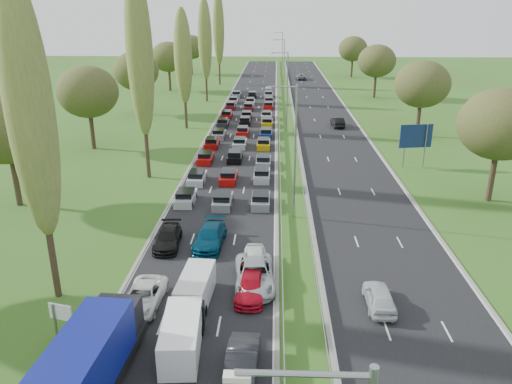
{
  "coord_description": "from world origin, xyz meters",
  "views": [
    {
      "loc": [
        2.72,
        0.84,
        17.83
      ],
      "look_at": [
        0.97,
        45.43,
        1.5
      ],
      "focal_mm": 35.0,
      "sensor_mm": 36.0,
      "label": 1
    }
  ],
  "objects_px": {
    "near_car_3": "(168,238)",
    "info_sign": "(61,316)",
    "near_car_2": "(143,296)",
    "blue_lorry": "(94,357)",
    "direction_sign": "(416,138)",
    "white_van_rear": "(196,287)",
    "white_van_front": "(182,334)"
  },
  "relations": [
    {
      "from": "near_car_2",
      "to": "white_van_front",
      "type": "xyz_separation_m",
      "value": [
        3.27,
        -4.26,
        0.34
      ]
    },
    {
      "from": "white_van_rear",
      "to": "info_sign",
      "type": "relative_size",
      "value": 2.25
    },
    {
      "from": "blue_lorry",
      "to": "direction_sign",
      "type": "xyz_separation_m",
      "value": [
        25.37,
        38.61,
        1.61
      ]
    },
    {
      "from": "blue_lorry",
      "to": "white_van_front",
      "type": "height_order",
      "value": "blue_lorry"
    },
    {
      "from": "near_car_3",
      "to": "blue_lorry",
      "type": "relative_size",
      "value": 0.54
    },
    {
      "from": "near_car_3",
      "to": "direction_sign",
      "type": "xyz_separation_m",
      "value": [
        25.15,
        22.47,
        2.86
      ]
    },
    {
      "from": "white_van_rear",
      "to": "info_sign",
      "type": "xyz_separation_m",
      "value": [
        -7.13,
        -4.13,
        0.4
      ]
    },
    {
      "from": "near_car_3",
      "to": "blue_lorry",
      "type": "distance_m",
      "value": 16.19
    },
    {
      "from": "near_car_2",
      "to": "white_van_rear",
      "type": "distance_m",
      "value": 3.38
    },
    {
      "from": "near_car_3",
      "to": "blue_lorry",
      "type": "height_order",
      "value": "blue_lorry"
    },
    {
      "from": "blue_lorry",
      "to": "direction_sign",
      "type": "distance_m",
      "value": 46.23
    },
    {
      "from": "near_car_2",
      "to": "near_car_3",
      "type": "distance_m",
      "value": 8.66
    },
    {
      "from": "near_car_2",
      "to": "info_sign",
      "type": "relative_size",
      "value": 2.32
    },
    {
      "from": "near_car_3",
      "to": "direction_sign",
      "type": "bearing_deg",
      "value": 38.42
    },
    {
      "from": "near_car_2",
      "to": "blue_lorry",
      "type": "height_order",
      "value": "blue_lorry"
    },
    {
      "from": "near_car_2",
      "to": "white_van_front",
      "type": "bearing_deg",
      "value": -49.64
    },
    {
      "from": "info_sign",
      "to": "direction_sign",
      "type": "height_order",
      "value": "direction_sign"
    },
    {
      "from": "white_van_rear",
      "to": "info_sign",
      "type": "bearing_deg",
      "value": -146.47
    },
    {
      "from": "white_van_front",
      "to": "direction_sign",
      "type": "height_order",
      "value": "direction_sign"
    },
    {
      "from": "near_car_3",
      "to": "white_van_rear",
      "type": "relative_size",
      "value": 1.01
    },
    {
      "from": "near_car_3",
      "to": "white_van_rear",
      "type": "xyz_separation_m",
      "value": [
        3.48,
        -7.79,
        0.26
      ]
    },
    {
      "from": "white_van_front",
      "to": "info_sign",
      "type": "distance_m",
      "value": 7.23
    },
    {
      "from": "near_car_3",
      "to": "blue_lorry",
      "type": "bearing_deg",
      "value": -94.14
    },
    {
      "from": "near_car_2",
      "to": "blue_lorry",
      "type": "bearing_deg",
      "value": -90.62
    },
    {
      "from": "blue_lorry",
      "to": "near_car_3",
      "type": "bearing_deg",
      "value": 92.88
    },
    {
      "from": "white_van_rear",
      "to": "direction_sign",
      "type": "xyz_separation_m",
      "value": [
        21.67,
        30.25,
        2.59
      ]
    },
    {
      "from": "info_sign",
      "to": "direction_sign",
      "type": "xyz_separation_m",
      "value": [
        28.8,
        34.39,
        2.2
      ]
    },
    {
      "from": "near_car_2",
      "to": "blue_lorry",
      "type": "distance_m",
      "value": 7.6
    },
    {
      "from": "near_car_3",
      "to": "info_sign",
      "type": "bearing_deg",
      "value": -110.38
    },
    {
      "from": "near_car_2",
      "to": "info_sign",
      "type": "height_order",
      "value": "info_sign"
    },
    {
      "from": "white_van_front",
      "to": "near_car_3",
      "type": "bearing_deg",
      "value": 101.14
    },
    {
      "from": "white_van_front",
      "to": "near_car_2",
      "type": "bearing_deg",
      "value": 123.51
    }
  ]
}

